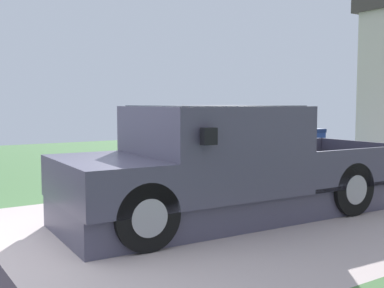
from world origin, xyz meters
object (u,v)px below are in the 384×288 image
object	(u,v)px
person_with_hat	(183,146)
handbag	(175,194)
pickup_truck	(218,168)
wheeled_trash_bin	(308,146)

from	to	relation	value
person_with_hat	handbag	size ratio (longest dim) A/B	4.02
pickup_truck	wheeled_trash_bin	size ratio (longest dim) A/B	5.34
person_with_hat	wheeled_trash_bin	world-z (taller)	person_with_hat
pickup_truck	handbag	world-z (taller)	pickup_truck
pickup_truck	person_with_hat	xyz separation A→B (m)	(-1.60, 0.42, 0.17)
pickup_truck	person_with_hat	bearing A→B (deg)	-11.99
handbag	wheeled_trash_bin	size ratio (longest dim) A/B	0.40
pickup_truck	handbag	size ratio (longest dim) A/B	13.18
pickup_truck	wheeled_trash_bin	world-z (taller)	pickup_truck
handbag	wheeled_trash_bin	xyz separation A→B (m)	(-1.75, 5.16, 0.43)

